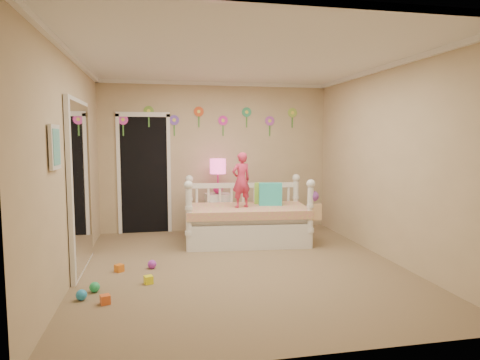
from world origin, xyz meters
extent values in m
cube|color=#7F684C|center=(0.00, 0.00, 0.00)|extent=(4.00, 4.50, 0.01)
cube|color=white|center=(0.00, 0.00, 2.60)|extent=(4.00, 4.50, 0.01)
cube|color=tan|center=(0.00, 2.25, 1.30)|extent=(4.00, 0.01, 2.60)
cube|color=tan|center=(-2.00, 0.00, 1.30)|extent=(0.01, 4.50, 2.60)
cube|color=tan|center=(2.00, 0.00, 1.30)|extent=(0.01, 4.50, 2.60)
cube|color=#25BA9D|center=(0.72, 1.24, 0.75)|extent=(0.37, 0.18, 0.36)
cube|color=#98E144|center=(0.69, 1.41, 0.74)|extent=(0.38, 0.26, 0.34)
imported|color=#D63056|center=(0.23, 1.14, 0.99)|extent=(0.35, 0.28, 0.85)
cube|color=white|center=(-0.02, 1.93, 0.34)|extent=(0.43, 0.34, 0.69)
sphere|color=#D31C77|center=(-0.02, 1.93, 0.77)|extent=(0.16, 0.16, 0.16)
cylinder|color=#D31C77|center=(-0.02, 1.93, 0.94)|extent=(0.03, 0.03, 0.34)
cylinder|color=#EA468D|center=(-0.02, 1.93, 1.16)|extent=(0.27, 0.27, 0.25)
cube|color=black|center=(-1.25, 2.23, 1.03)|extent=(0.90, 0.04, 2.07)
cube|color=white|center=(-1.96, 0.30, 1.05)|extent=(0.07, 1.30, 2.10)
cube|color=white|center=(-1.97, -0.90, 1.55)|extent=(0.05, 0.34, 0.42)
camera|label=1|loc=(-1.04, -5.08, 1.63)|focal=31.27mm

